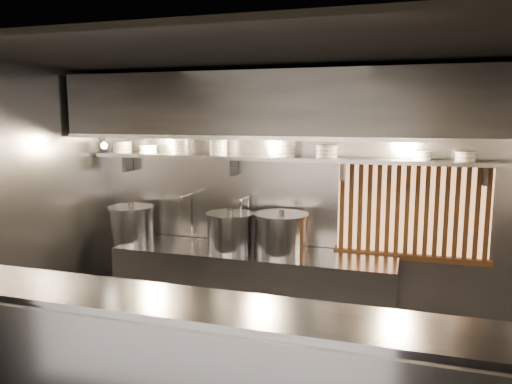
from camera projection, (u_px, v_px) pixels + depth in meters
The scene contains 23 objects.
ceiling at pixel (244, 54), 3.87m from camera, with size 4.50×4.50×0.00m, color black.
wall_back at pixel (289, 201), 5.49m from camera, with size 4.50×4.50×0.00m, color gray.
wall_left at pixel (21, 214), 4.75m from camera, with size 3.00×3.00×0.00m, color gray.
serving_counter at pixel (198, 384), 3.30m from camera, with size 4.50×0.56×1.13m.
cooking_bench at pixel (252, 291), 5.38m from camera, with size 3.00×0.70×0.90m, color #A1A1A6.
bowl_shelf at pixel (285, 159), 5.25m from camera, with size 4.40×0.34×0.04m, color #A1A1A6.
exhaust_hood at pixel (280, 106), 4.96m from camera, with size 4.40×0.81×0.65m.
wood_screen at pixel (412, 210), 5.06m from camera, with size 1.56×0.09×1.04m.
faucet_left at pixel (188, 205), 5.72m from camera, with size 0.04×0.30×0.50m.
faucet_right at pixel (246, 209), 5.52m from camera, with size 0.04×0.30×0.50m.
heat_lamp at pixel (103, 140), 5.35m from camera, with size 0.25×0.35×0.20m.
pendant_bulb at pixel (273, 151), 5.15m from camera, with size 0.09×0.09×0.19m.
stock_pot_left at pixel (132, 224), 5.70m from camera, with size 0.60×0.60×0.45m.
stock_pot_mid at pixel (230, 231), 5.34m from camera, with size 0.60×0.60×0.44m.
stock_pot_right at pixel (281, 233), 5.20m from camera, with size 0.76×0.76×0.46m.
bowl_stack_0 at pixel (122, 147), 5.82m from camera, with size 0.23×0.23×0.13m.
bowl_stack_1 at pixel (148, 149), 5.72m from camera, with size 0.21×0.21×0.09m.
bowl_stack_2 at pixel (181, 147), 5.59m from camera, with size 0.24×0.24×0.17m.
bowl_stack_3 at pixel (218, 147), 5.46m from camera, with size 0.20×0.20×0.17m.
bowl_stack_4 at pixel (286, 149), 5.23m from camera, with size 0.21×0.21×0.17m.
bowl_stack_5 at pixel (327, 151), 5.11m from camera, with size 0.23×0.23×0.13m.
bowl_stack_6 at pixel (421, 155), 4.83m from camera, with size 0.20×0.20×0.09m.
bowl_stack_7 at pixel (465, 156), 4.71m from camera, with size 0.20×0.20×0.09m.
Camera 1 is at (1.29, -3.77, 2.33)m, focal length 35.00 mm.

